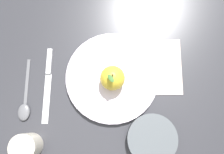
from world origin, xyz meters
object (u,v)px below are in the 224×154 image
Objects in this scene: dinner_plate at (112,78)px; spoon at (25,105)px; side_bowl at (152,139)px; knife at (48,78)px; linen_napkin at (162,66)px; apple at (113,78)px; cup at (26,147)px.

dinner_plate is 0.26m from spoon.
side_bowl is at bearing 58.84° from dinner_plate.
dinner_plate is 1.96× the size of side_bowl.
knife reaches higher than linen_napkin.
knife is (0.08, -0.17, -0.05)m from apple.
apple is 0.47× the size of spoon.
cup reaches higher than side_bowl.
cup is at bearing -23.45° from dinner_plate.
side_bowl is (0.11, 0.17, 0.01)m from dinner_plate.
cup is (0.26, -0.12, -0.01)m from apple.
knife is at bearing 167.43° from spoon.
dinner_plate is 3.67× the size of cup.
apple is at bearing 34.79° from dinner_plate.
knife is 1.20× the size of spoon.
apple reaches higher than dinner_plate.
spoon is at bearing -78.16° from side_bowl.
spoon is (0.10, -0.02, 0.00)m from knife.
dinner_plate reaches higher than spoon.
dinner_plate reaches higher than linen_napkin.
dinner_plate is 1.58× the size of linen_napkin.
linen_napkin is at bearing -164.09° from side_bowl.
apple reaches higher than side_bowl.
side_bowl reaches higher than dinner_plate.
spoon is at bearing -48.26° from apple.
cup is (0.17, -0.29, 0.02)m from side_bowl.
dinner_plate is 1.55× the size of spoon.
apple is 0.20m from side_bowl.
dinner_plate reaches higher than knife.
side_bowl is (0.10, 0.17, -0.03)m from apple.
linen_napkin is at bearing 129.99° from dinner_plate.
apple is 0.39× the size of knife.
apple is 0.47× the size of linen_napkin.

